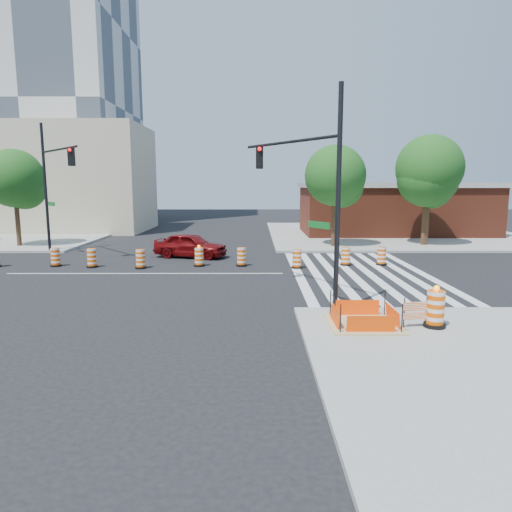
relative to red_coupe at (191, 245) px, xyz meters
The scene contains 25 objects.
ground 5.51m from the red_coupe, 107.24° to the right, with size 120.00×120.00×0.00m, color black.
sidewalk_ne 20.79m from the red_coupe, 37.98° to the left, with size 22.00×22.00×0.15m, color gray.
crosswalk_east 10.72m from the red_coupe, 29.18° to the right, with size 6.75×13.50×0.01m.
lane_centerline 5.51m from the red_coupe, 107.24° to the right, with size 14.00×0.12×0.01m, color silver.
excavation_pit 16.02m from the red_coupe, 62.55° to the right, with size 2.20×2.20×0.90m.
tower_nw 44.24m from the red_coupe, 131.66° to the left, with size 28.00×18.00×45.00m, color beige.
brick_storefront 20.84m from the red_coupe, 37.98° to the left, with size 16.50×8.50×4.60m.
beige_midrise 22.03m from the red_coupe, 129.05° to the left, with size 14.00×10.00×10.00m, color #BDB290.
red_coupe is the anchor object (origin of this frame).
signal_pole_se 13.08m from the red_coupe, 61.45° to the right, with size 3.25×4.96×7.68m.
signal_pole_nw 9.68m from the red_coupe, behind, with size 4.14×4.84×8.24m.
pit_drum 17.31m from the red_coupe, 56.71° to the right, with size 0.67×0.67×1.31m.
barricade 17.01m from the red_coupe, 58.53° to the right, with size 0.80×0.15×0.95m.
tree_north_b 14.10m from the red_coupe, 160.95° to the left, with size 4.07×4.07×6.93m.
tree_north_c 11.25m from the red_coupe, 23.66° to the left, with size 4.24×4.24×7.20m.
tree_north_d 17.72m from the red_coupe, 16.59° to the left, with size 4.68×4.68×7.95m.
tree_north_e 17.39m from the red_coupe, 16.67° to the left, with size 4.11×4.11×6.98m.
median_drum_2 7.69m from the red_coupe, 155.94° to the right, with size 0.60×0.60×1.02m.
median_drum_3 6.01m from the red_coupe, 144.74° to the right, with size 0.60×0.60×1.02m.
median_drum_4 4.37m from the red_coupe, 119.94° to the right, with size 0.60×0.60×1.02m.
median_drum_5 3.26m from the red_coupe, 73.93° to the right, with size 0.60×0.60×1.18m.
median_drum_6 4.47m from the red_coupe, 43.54° to the right, with size 0.60×0.60×1.02m.
median_drum_7 7.30m from the red_coupe, 31.15° to the right, with size 0.60×0.60×1.02m.
median_drum_8 9.50m from the red_coupe, 17.61° to the right, with size 0.60×0.60×1.02m.
median_drum_9 11.43m from the red_coupe, 14.15° to the right, with size 0.60×0.60×1.02m.
Camera 1 is at (5.60, -22.75, 4.49)m, focal length 32.00 mm.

